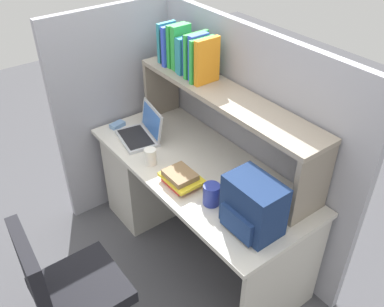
{
  "coord_description": "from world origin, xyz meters",
  "views": [
    {
      "loc": [
        1.66,
        -1.3,
        2.34
      ],
      "look_at": [
        0.0,
        -0.05,
        0.85
      ],
      "focal_mm": 39.41,
      "sensor_mm": 36.0,
      "label": 1
    }
  ],
  "objects_px": {
    "laptop": "(142,132)",
    "computer_mouse": "(117,125)",
    "paper_cup": "(150,157)",
    "office_chair": "(73,301)",
    "backpack": "(253,206)",
    "snack_canister": "(211,194)"
  },
  "relations": [
    {
      "from": "backpack",
      "to": "computer_mouse",
      "type": "bearing_deg",
      "value": -176.79
    },
    {
      "from": "computer_mouse",
      "to": "laptop",
      "type": "bearing_deg",
      "value": 4.51
    },
    {
      "from": "laptop",
      "to": "backpack",
      "type": "relative_size",
      "value": 1.16
    },
    {
      "from": "backpack",
      "to": "paper_cup",
      "type": "height_order",
      "value": "backpack"
    },
    {
      "from": "paper_cup",
      "to": "office_chair",
      "type": "height_order",
      "value": "office_chair"
    },
    {
      "from": "laptop",
      "to": "office_chair",
      "type": "bearing_deg",
      "value": -52.38
    },
    {
      "from": "office_chair",
      "to": "snack_canister",
      "type": "bearing_deg",
      "value": -94.42
    },
    {
      "from": "laptop",
      "to": "snack_canister",
      "type": "xyz_separation_m",
      "value": [
        0.8,
        -0.04,
        0.01
      ]
    },
    {
      "from": "laptop",
      "to": "computer_mouse",
      "type": "distance_m",
      "value": 0.24
    },
    {
      "from": "computer_mouse",
      "to": "backpack",
      "type": "bearing_deg",
      "value": -8.75
    },
    {
      "from": "computer_mouse",
      "to": "snack_canister",
      "type": "relative_size",
      "value": 0.82
    },
    {
      "from": "backpack",
      "to": "paper_cup",
      "type": "relative_size",
      "value": 2.8
    },
    {
      "from": "paper_cup",
      "to": "snack_canister",
      "type": "distance_m",
      "value": 0.52
    },
    {
      "from": "snack_canister",
      "to": "office_chair",
      "type": "xyz_separation_m",
      "value": [
        -0.13,
        -0.84,
        -0.4
      ]
    },
    {
      "from": "laptop",
      "to": "paper_cup",
      "type": "distance_m",
      "value": 0.31
    },
    {
      "from": "paper_cup",
      "to": "office_chair",
      "type": "bearing_deg",
      "value": -62.8
    },
    {
      "from": "paper_cup",
      "to": "office_chair",
      "type": "xyz_separation_m",
      "value": [
        0.39,
        -0.76,
        -0.39
      ]
    },
    {
      "from": "backpack",
      "to": "laptop",
      "type": "bearing_deg",
      "value": -179.76
    },
    {
      "from": "paper_cup",
      "to": "laptop",
      "type": "bearing_deg",
      "value": 158.12
    },
    {
      "from": "laptop",
      "to": "computer_mouse",
      "type": "height_order",
      "value": "laptop"
    },
    {
      "from": "laptop",
      "to": "paper_cup",
      "type": "relative_size",
      "value": 3.26
    },
    {
      "from": "computer_mouse",
      "to": "paper_cup",
      "type": "height_order",
      "value": "paper_cup"
    }
  ]
}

